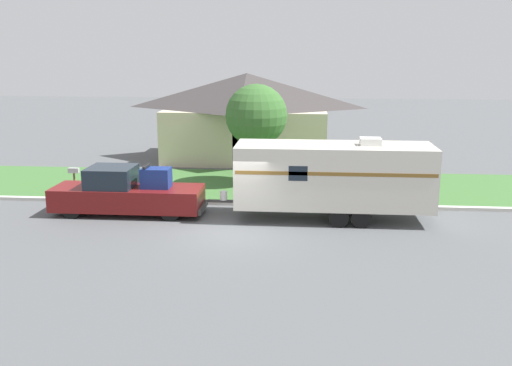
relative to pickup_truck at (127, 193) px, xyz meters
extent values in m
plane|color=#515456|center=(4.57, -2.00, -0.86)|extent=(120.00, 120.00, 0.00)
cube|color=beige|center=(4.57, 1.75, -0.79)|extent=(80.00, 0.30, 0.14)
cube|color=#3D6B33|center=(4.57, 5.40, -0.85)|extent=(80.00, 7.00, 0.03)
cube|color=beige|center=(3.63, 12.57, 0.70)|extent=(9.51, 6.30, 3.12)
pyramid|color=#3D3838|center=(3.63, 12.57, 3.29)|extent=(10.27, 6.80, 2.06)
cube|color=#4C3828|center=(3.63, 9.45, 0.19)|extent=(1.00, 0.06, 2.10)
cylinder|color=black|center=(-2.01, -0.78, -0.45)|extent=(0.83, 0.28, 0.83)
cylinder|color=black|center=(-2.01, 0.78, -0.45)|extent=(0.83, 0.28, 0.83)
cylinder|color=black|center=(1.98, -0.78, -0.45)|extent=(0.83, 0.28, 0.83)
cylinder|color=black|center=(1.98, 0.78, -0.45)|extent=(0.83, 0.28, 0.83)
cube|color=maroon|center=(-1.22, 0.00, -0.18)|extent=(3.52, 1.91, 0.90)
cube|color=#19232D|center=(-0.58, 0.00, 0.68)|extent=(1.83, 1.76, 0.82)
cube|color=maroon|center=(1.81, 0.00, -0.18)|extent=(2.53, 1.91, 0.90)
cube|color=#333333|center=(3.13, 0.00, -0.52)|extent=(0.12, 1.72, 0.20)
cube|color=navy|center=(1.25, 0.00, 0.67)|extent=(1.15, 0.80, 0.80)
cube|color=black|center=(0.88, 0.00, 1.15)|extent=(0.10, 0.88, 0.08)
cylinder|color=black|center=(8.51, -1.08, -0.48)|extent=(0.76, 0.22, 0.76)
cylinder|color=black|center=(8.51, 1.08, -0.48)|extent=(0.76, 0.22, 0.76)
cylinder|color=black|center=(9.34, -1.08, -0.48)|extent=(0.76, 0.22, 0.76)
cylinder|color=black|center=(9.34, 1.08, -0.48)|extent=(0.76, 0.22, 0.76)
cube|color=beige|center=(8.31, 0.00, 0.92)|extent=(7.59, 2.43, 2.40)
cube|color=brown|center=(8.31, -1.22, 1.22)|extent=(7.44, 0.01, 0.14)
cube|color=#383838|center=(3.92, 0.00, -0.23)|extent=(1.20, 0.12, 0.10)
cylinder|color=silver|center=(3.98, 0.00, 0.00)|extent=(0.28, 0.28, 0.36)
cube|color=silver|center=(9.68, 0.00, 2.26)|extent=(0.80, 0.68, 0.28)
cube|color=#19232D|center=(6.95, -1.22, 1.22)|extent=(0.70, 0.01, 0.56)
cylinder|color=brown|center=(-3.14, 2.32, -0.28)|extent=(0.09, 0.09, 1.16)
cube|color=#B2B2B2|center=(-3.14, 2.32, 0.41)|extent=(0.48, 0.20, 0.22)
cylinder|color=brown|center=(4.80, 5.71, 0.29)|extent=(0.24, 0.24, 2.31)
sphere|color=#38662D|center=(4.80, 5.71, 2.58)|extent=(3.02, 3.02, 3.02)
camera|label=1|loc=(7.17, -21.87, 5.68)|focal=40.00mm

